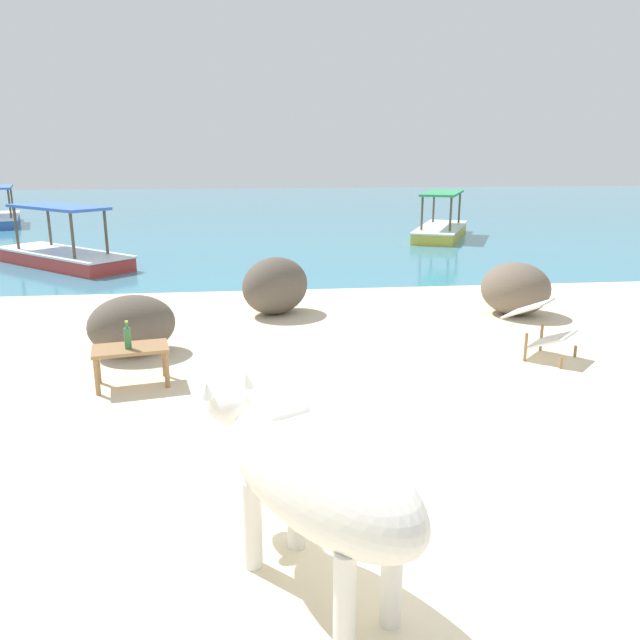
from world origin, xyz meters
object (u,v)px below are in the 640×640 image
bottle (128,338)px  deck_chair_near (540,325)px  boat_yellow (441,228)px  cow (311,473)px  boat_red (62,253)px  low_bench_table (131,353)px  boat_blue (0,217)px

bottle → deck_chair_near: (4.63, 0.49, -0.15)m
deck_chair_near → boat_yellow: boat_yellow is taller
cow → boat_red: 11.80m
low_bench_table → boat_yellow: 13.11m
boat_blue → cow: bearing=-173.2°
cow → low_bench_table: (-1.54, 3.35, -0.36)m
bottle → boat_blue: boat_blue is taller
bottle → low_bench_table: bearing=83.7°
deck_chair_near → boat_red: boat_red is taller
low_bench_table → bottle: bottle is taller
bottle → boat_blue: 17.68m
low_bench_table → boat_blue: boat_blue is taller
cow → deck_chair_near: cow is taller
low_bench_table → bottle: 0.20m
boat_yellow → boat_blue: bearing=95.3°
deck_chair_near → boat_red: 10.32m
boat_yellow → bottle: bearing=173.8°
low_bench_table → boat_red: (-2.77, 7.63, -0.10)m
boat_blue → bottle: bearing=-173.5°
low_bench_table → boat_red: 8.11m
cow → low_bench_table: size_ratio=2.20×
low_bench_table → deck_chair_near: deck_chair_near is taller
low_bench_table → boat_blue: bearing=102.6°
cow → low_bench_table: cow is taller
bottle → boat_red: boat_red is taller
deck_chair_near → low_bench_table: bearing=-130.0°
boat_blue → boat_red: 9.55m
boat_yellow → boat_red: 10.18m
boat_blue → boat_yellow: bearing=-126.6°
cow → low_bench_table: 3.70m
bottle → deck_chair_near: size_ratio=0.32×
cow → boat_blue: bearing=-7.2°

